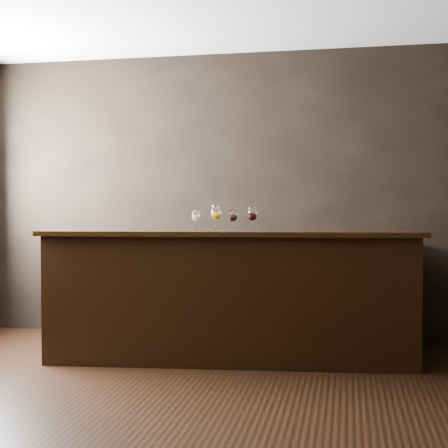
% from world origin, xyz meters
% --- Properties ---
extents(ground, '(5.00, 5.00, 0.00)m').
position_xyz_m(ground, '(0.00, 0.00, 0.00)').
color(ground, black).
rests_on(ground, ground).
extents(room_shell, '(5.02, 4.52, 2.81)m').
position_xyz_m(room_shell, '(-0.23, 0.11, 1.81)').
color(room_shell, black).
rests_on(room_shell, ground).
extents(bar_counter, '(3.10, 0.99, 1.07)m').
position_xyz_m(bar_counter, '(0.24, 1.38, 0.53)').
color(bar_counter, black).
rests_on(bar_counter, ground).
extents(bar_top, '(3.21, 1.07, 0.04)m').
position_xyz_m(bar_top, '(0.24, 1.38, 1.09)').
color(bar_top, black).
rests_on(bar_top, bar_counter).
extents(back_bar_shelf, '(2.69, 0.40, 0.97)m').
position_xyz_m(back_bar_shelf, '(0.46, 2.03, 0.48)').
color(back_bar_shelf, black).
rests_on(back_bar_shelf, ground).
extents(glass_white, '(0.07, 0.07, 0.17)m').
position_xyz_m(glass_white, '(-0.06, 1.41, 1.22)').
color(glass_white, white).
rests_on(glass_white, bar_top).
extents(glass_amber, '(0.09, 0.09, 0.21)m').
position_xyz_m(glass_amber, '(0.12, 1.39, 1.25)').
color(glass_amber, white).
rests_on(glass_amber, bar_top).
extents(glass_red_a, '(0.08, 0.08, 0.18)m').
position_xyz_m(glass_red_a, '(0.27, 1.40, 1.23)').
color(glass_red_a, white).
rests_on(glass_red_a, bar_top).
extents(glass_red_b, '(0.08, 0.08, 0.19)m').
position_xyz_m(glass_red_b, '(0.43, 1.39, 1.24)').
color(glass_red_b, white).
rests_on(glass_red_b, bar_top).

